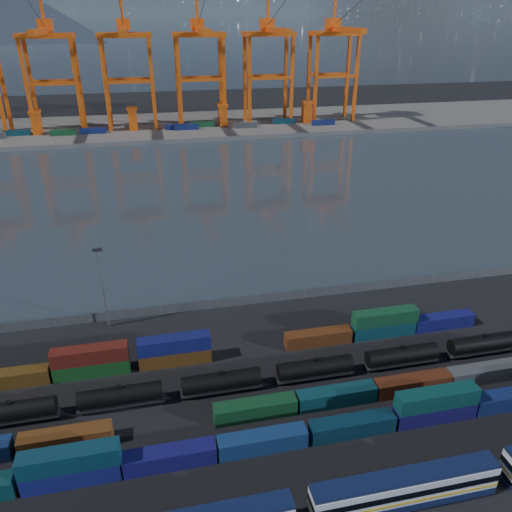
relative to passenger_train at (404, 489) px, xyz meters
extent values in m
plane|color=black|center=(-6.97, 21.86, -2.52)|extent=(700.00, 700.00, 0.00)
plane|color=#2E3942|center=(-6.97, 126.86, -2.52)|extent=(700.00, 700.00, 0.00)
cube|color=#514F4C|center=(-6.97, 231.86, -1.52)|extent=(700.00, 70.00, 2.00)
cube|color=silver|center=(0.00, 0.00, 0.22)|extent=(23.68, 2.84, 3.60)
cube|color=#0F1839|center=(0.00, 0.00, -1.67)|extent=(23.68, 2.90, 1.14)
cube|color=#0F1839|center=(0.00, 0.00, 2.26)|extent=(23.68, 2.56, 0.47)
cube|color=gold|center=(0.00, 0.00, -0.53)|extent=(23.70, 2.93, 0.34)
cube|color=black|center=(0.00, 0.00, 0.60)|extent=(23.70, 2.93, 0.95)
cube|color=black|center=(8.29, 0.00, -2.19)|extent=(2.84, 1.89, 0.66)
cube|color=navy|center=(-39.76, 12.09, -1.18)|extent=(12.44, 2.53, 2.69)
cube|color=#0D3445|center=(-39.76, 12.09, 1.52)|extent=(12.44, 2.53, 2.69)
cube|color=navy|center=(-27.54, 12.09, -1.18)|extent=(12.44, 2.53, 2.69)
cube|color=navy|center=(-14.84, 12.09, -1.18)|extent=(12.44, 2.53, 2.69)
cube|color=#0B273A|center=(-1.67, 12.09, -1.18)|extent=(12.44, 2.53, 2.69)
cube|color=#141052|center=(11.25, 12.09, -1.18)|extent=(12.44, 2.53, 2.69)
cube|color=#0C3F3D|center=(11.25, 12.09, 1.52)|extent=(12.44, 2.53, 2.69)
cube|color=navy|center=(24.03, 12.09, -1.18)|extent=(12.44, 2.53, 2.69)
cube|color=brown|center=(-41.29, 18.40, -1.17)|extent=(12.45, 2.53, 2.70)
cube|color=#114220|center=(-14.47, 18.40, -1.17)|extent=(12.45, 2.53, 2.70)
cube|color=#0C3942|center=(-1.66, 18.40, -1.17)|extent=(12.45, 2.53, 2.70)
cube|color=#552311|center=(11.10, 18.40, -1.17)|extent=(12.45, 2.53, 2.70)
cube|color=#47494D|center=(23.78, 18.40, -1.17)|extent=(12.45, 2.53, 2.70)
cube|color=#553611|center=(-51.73, 33.73, -1.19)|extent=(12.27, 2.49, 2.66)
cube|color=#144B1B|center=(-38.92, 33.73, -1.19)|extent=(12.27, 2.49, 2.66)
cube|color=#591911|center=(-38.92, 33.73, 1.46)|extent=(12.27, 2.49, 2.66)
cube|color=#5B3612|center=(-25.18, 33.73, -1.19)|extent=(12.27, 2.49, 2.66)
cube|color=navy|center=(-25.18, 33.73, 1.46)|extent=(12.27, 2.49, 2.66)
cube|color=#5C2C12|center=(0.58, 33.73, -1.19)|extent=(12.27, 2.49, 2.66)
cube|color=#0E3F4B|center=(13.47, 33.73, -1.19)|extent=(12.27, 2.49, 2.66)
cube|color=#134A2A|center=(13.47, 33.73, 1.46)|extent=(12.27, 2.49, 2.66)
cube|color=navy|center=(25.54, 33.73, -1.19)|extent=(12.27, 2.49, 2.66)
cylinder|color=black|center=(-49.55, 24.79, -0.31)|extent=(12.51, 2.79, 2.79)
cylinder|color=black|center=(-49.55, 24.79, 1.23)|extent=(0.77, 0.77, 0.48)
cube|color=black|center=(-49.55, 24.79, -1.85)|extent=(12.99, 1.92, 0.38)
cube|color=black|center=(-45.22, 24.79, -2.23)|extent=(2.41, 1.73, 0.58)
cylinder|color=black|center=(-34.05, 24.79, -0.31)|extent=(12.51, 2.79, 2.79)
cylinder|color=black|center=(-34.05, 24.79, 1.23)|extent=(0.77, 0.77, 0.48)
cube|color=black|center=(-34.05, 24.79, -1.85)|extent=(12.99, 1.92, 0.38)
cube|color=black|center=(-38.37, 24.79, -2.23)|extent=(2.41, 1.73, 0.58)
cube|color=black|center=(-29.72, 24.79, -2.23)|extent=(2.41, 1.73, 0.58)
cylinder|color=black|center=(-18.55, 24.79, -0.31)|extent=(12.51, 2.79, 2.79)
cylinder|color=black|center=(-18.55, 24.79, 1.23)|extent=(0.77, 0.77, 0.48)
cube|color=black|center=(-18.55, 24.79, -1.85)|extent=(12.99, 1.92, 0.38)
cube|color=black|center=(-22.87, 24.79, -2.23)|extent=(2.41, 1.73, 0.58)
cube|color=black|center=(-14.22, 24.79, -2.23)|extent=(2.41, 1.73, 0.58)
cylinder|color=black|center=(-3.05, 24.79, -0.31)|extent=(12.51, 2.79, 2.79)
cylinder|color=black|center=(-3.05, 24.79, 1.23)|extent=(0.77, 0.77, 0.48)
cube|color=black|center=(-3.05, 24.79, -1.85)|extent=(12.99, 1.92, 0.38)
cube|color=black|center=(-7.37, 24.79, -2.23)|extent=(2.41, 1.73, 0.58)
cube|color=black|center=(1.28, 24.79, -2.23)|extent=(2.41, 1.73, 0.58)
cylinder|color=black|center=(12.45, 24.79, -0.31)|extent=(12.51, 2.79, 2.79)
cylinder|color=black|center=(12.45, 24.79, 1.23)|extent=(0.77, 0.77, 0.48)
cube|color=black|center=(12.45, 24.79, -1.85)|extent=(12.99, 1.92, 0.38)
cube|color=black|center=(8.13, 24.79, -2.23)|extent=(2.41, 1.73, 0.58)
cube|color=black|center=(16.78, 24.79, -2.23)|extent=(2.41, 1.73, 0.58)
cylinder|color=black|center=(27.95, 24.79, -0.31)|extent=(12.51, 2.79, 2.79)
cylinder|color=black|center=(27.95, 24.79, 1.23)|extent=(0.77, 0.77, 0.48)
cube|color=black|center=(27.95, 24.79, -1.85)|extent=(12.99, 1.92, 0.38)
cube|color=black|center=(23.63, 24.79, -2.23)|extent=(2.41, 1.73, 0.58)
cube|color=black|center=(32.28, 24.79, -2.23)|extent=(2.41, 1.73, 0.58)
cube|color=#595B5E|center=(-6.97, 49.86, -1.52)|extent=(160.00, 0.06, 2.00)
cylinder|color=slate|center=(-46.97, 49.86, -1.42)|extent=(0.12, 0.12, 2.20)
cylinder|color=slate|center=(-36.97, 49.86, -1.42)|extent=(0.12, 0.12, 2.20)
cylinder|color=slate|center=(-26.97, 49.86, -1.42)|extent=(0.12, 0.12, 2.20)
cylinder|color=slate|center=(-16.97, 49.86, -1.42)|extent=(0.12, 0.12, 2.20)
cylinder|color=slate|center=(-6.97, 49.86, -1.42)|extent=(0.12, 0.12, 2.20)
cylinder|color=slate|center=(3.03, 49.86, -1.42)|extent=(0.12, 0.12, 2.20)
cylinder|color=slate|center=(13.03, 49.86, -1.42)|extent=(0.12, 0.12, 2.20)
cylinder|color=slate|center=(23.03, 49.86, -1.42)|extent=(0.12, 0.12, 2.20)
cylinder|color=slate|center=(33.03, 49.86, -1.42)|extent=(0.12, 0.12, 2.20)
cylinder|color=slate|center=(43.03, 49.86, -1.42)|extent=(0.12, 0.12, 2.20)
cylinder|color=slate|center=(53.03, 49.86, -1.42)|extent=(0.12, 0.12, 2.20)
cylinder|color=slate|center=(-36.97, 47.86, 5.48)|extent=(0.36, 0.36, 16.00)
cube|color=black|center=(-36.97, 47.86, 13.78)|extent=(1.60, 0.40, 0.60)
cube|color=#F15911|center=(-90.92, 232.89, 20.09)|extent=(1.61, 1.61, 45.22)
cube|color=#F15911|center=(-78.03, 220.83, 20.09)|extent=(1.61, 1.61, 45.22)
cube|color=#F15911|center=(-78.03, 232.89, 20.09)|extent=(1.61, 1.61, 45.22)
cube|color=#F15911|center=(-55.92, 220.83, 20.09)|extent=(1.61, 1.61, 45.22)
cube|color=#F15911|center=(-55.92, 232.89, 20.09)|extent=(1.61, 1.61, 45.22)
cube|color=#F15911|center=(-66.97, 220.83, 22.35)|extent=(22.11, 1.41, 1.41)
cube|color=#F15911|center=(-66.97, 232.89, 22.35)|extent=(22.11, 1.41, 1.41)
cube|color=#F15911|center=(-66.97, 226.86, 42.70)|extent=(25.12, 14.07, 2.21)
cube|color=#F15911|center=(-66.97, 214.80, 44.71)|extent=(3.01, 48.23, 2.51)
cube|color=#F15911|center=(-66.97, 230.88, 47.22)|extent=(6.03, 8.04, 5.02)
cube|color=#F15911|center=(-66.97, 228.87, 54.76)|extent=(1.21, 1.21, 16.08)
cylinder|color=black|center=(-66.97, 212.39, 51.74)|extent=(0.24, 41.36, 13.64)
cube|color=#F15911|center=(-43.03, 220.83, 20.09)|extent=(1.61, 1.61, 45.22)
cube|color=#F15911|center=(-43.03, 232.89, 20.09)|extent=(1.61, 1.61, 45.22)
cube|color=#F15911|center=(-20.92, 220.83, 20.09)|extent=(1.61, 1.61, 45.22)
cube|color=#F15911|center=(-20.92, 232.89, 20.09)|extent=(1.61, 1.61, 45.22)
cube|color=#F15911|center=(-31.97, 220.83, 22.35)|extent=(22.11, 1.41, 1.41)
cube|color=#F15911|center=(-31.97, 232.89, 22.35)|extent=(22.11, 1.41, 1.41)
cube|color=#F15911|center=(-31.97, 226.86, 42.70)|extent=(25.12, 14.07, 2.21)
cube|color=#F15911|center=(-31.97, 214.80, 44.71)|extent=(3.01, 48.23, 2.51)
cube|color=#F15911|center=(-31.97, 230.88, 47.22)|extent=(6.03, 8.04, 5.02)
cube|color=#F15911|center=(-31.97, 228.87, 54.76)|extent=(1.21, 1.21, 16.08)
cylinder|color=black|center=(-31.97, 212.39, 51.74)|extent=(0.24, 41.36, 13.64)
cube|color=#F15911|center=(-8.03, 220.83, 20.09)|extent=(1.61, 1.61, 45.22)
cube|color=#F15911|center=(-8.03, 232.89, 20.09)|extent=(1.61, 1.61, 45.22)
cube|color=#F15911|center=(14.08, 220.83, 20.09)|extent=(1.61, 1.61, 45.22)
cube|color=#F15911|center=(14.08, 232.89, 20.09)|extent=(1.61, 1.61, 45.22)
cube|color=#F15911|center=(3.03, 220.83, 22.35)|extent=(22.11, 1.41, 1.41)
cube|color=#F15911|center=(3.03, 232.89, 22.35)|extent=(22.11, 1.41, 1.41)
cube|color=#F15911|center=(3.03, 226.86, 42.70)|extent=(25.12, 14.07, 2.21)
cube|color=#F15911|center=(3.03, 214.80, 44.71)|extent=(3.01, 48.23, 2.51)
cube|color=#F15911|center=(3.03, 230.88, 47.22)|extent=(6.03, 8.04, 5.02)
cube|color=#F15911|center=(3.03, 228.87, 54.76)|extent=(1.21, 1.21, 16.08)
cylinder|color=black|center=(3.03, 212.39, 51.74)|extent=(0.24, 41.36, 13.64)
cube|color=#F15911|center=(26.97, 220.83, 20.09)|extent=(1.61, 1.61, 45.22)
cube|color=#F15911|center=(26.97, 232.89, 20.09)|extent=(1.61, 1.61, 45.22)
cube|color=#F15911|center=(49.08, 220.83, 20.09)|extent=(1.61, 1.61, 45.22)
cube|color=#F15911|center=(49.08, 232.89, 20.09)|extent=(1.61, 1.61, 45.22)
cube|color=#F15911|center=(38.03, 220.83, 22.35)|extent=(22.11, 1.41, 1.41)
cube|color=#F15911|center=(38.03, 232.89, 22.35)|extent=(22.11, 1.41, 1.41)
cube|color=#F15911|center=(38.03, 226.86, 42.70)|extent=(25.12, 14.07, 2.21)
cube|color=#F15911|center=(38.03, 214.80, 44.71)|extent=(3.01, 48.23, 2.51)
cube|color=#F15911|center=(38.03, 230.88, 47.22)|extent=(6.03, 8.04, 5.02)
cube|color=#F15911|center=(38.03, 228.87, 54.76)|extent=(1.21, 1.21, 16.08)
cylinder|color=black|center=(38.03, 212.39, 51.74)|extent=(0.24, 41.36, 13.64)
cube|color=#F15911|center=(61.97, 220.83, 20.09)|extent=(1.61, 1.61, 45.22)
cube|color=#F15911|center=(61.97, 232.89, 20.09)|extent=(1.61, 1.61, 45.22)
cube|color=#F15911|center=(84.08, 220.83, 20.09)|extent=(1.61, 1.61, 45.22)
cube|color=#F15911|center=(84.08, 232.89, 20.09)|extent=(1.61, 1.61, 45.22)
cube|color=#F15911|center=(73.03, 220.83, 22.35)|extent=(22.11, 1.41, 1.41)
cube|color=#F15911|center=(73.03, 232.89, 22.35)|extent=(22.11, 1.41, 1.41)
cube|color=#F15911|center=(73.03, 226.86, 42.70)|extent=(25.12, 14.07, 2.21)
cube|color=#F15911|center=(73.03, 214.80, 44.71)|extent=(3.01, 48.23, 2.51)
cube|color=#F15911|center=(73.03, 230.88, 47.22)|extent=(6.03, 8.04, 5.02)
cube|color=#F15911|center=(73.03, 228.87, 54.76)|extent=(1.21, 1.21, 16.08)
cylinder|color=black|center=(73.03, 212.39, 51.74)|extent=(0.24, 41.36, 13.64)
cube|color=navy|center=(-6.31, 216.54, 0.78)|extent=(12.00, 2.44, 2.60)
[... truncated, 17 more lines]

